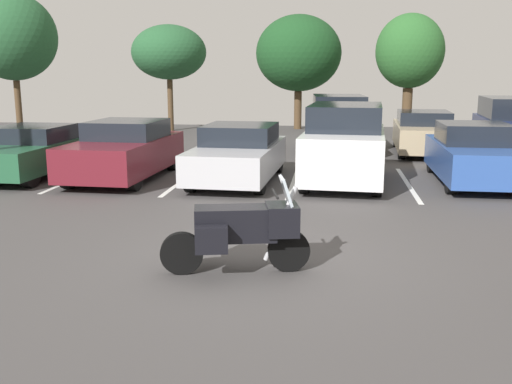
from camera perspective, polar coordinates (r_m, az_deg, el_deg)
name	(u,v)px	position (r m, az deg, el deg)	size (l,w,h in m)	color
ground	(265,263)	(8.99, 0.93, -6.93)	(44.00, 44.00, 0.10)	#423F3F
motorcycle_touring	(242,228)	(8.27, -1.36, -3.54)	(2.11, 1.04, 1.38)	black
parking_stripes	(239,180)	(15.42, -1.68, 1.18)	(20.38, 4.70, 0.01)	silver
car_green	(29,152)	(17.05, -21.17, 3.67)	(2.04, 4.28, 1.35)	#235638
car_maroon	(125,151)	(15.97, -12.63, 3.95)	(2.12, 4.57, 1.52)	maroon
car_silver	(238,154)	(15.19, -1.72, 3.70)	(2.13, 4.56, 1.45)	#B7B7BC
car_white	(345,144)	(15.08, 8.61, 4.62)	(2.22, 4.40, 1.98)	white
car_blue	(474,155)	(15.91, 20.40, 3.41)	(1.89, 4.37, 1.52)	#2D519E
car_far_black	(339,124)	(20.98, 8.04, 6.53)	(2.15, 4.49, 1.96)	black
car_far_tan	(423,133)	(21.16, 15.94, 5.56)	(2.08, 4.58, 1.45)	tan
car_far_navy	(510,126)	(21.93, 23.44, 5.88)	(2.22, 4.63, 1.93)	navy
tree_center_left	(169,52)	(28.33, -8.46, 13.27)	(3.47, 3.47, 4.91)	#4C3823
tree_left	(13,37)	(28.67, -22.56, 13.74)	(3.80, 3.80, 6.15)	#4C3823
tree_far_left	(299,53)	(28.93, 4.17, 13.29)	(4.09, 4.09, 5.43)	#4C3823
tree_rear	(410,52)	(27.22, 14.72, 13.04)	(2.97, 2.97, 5.26)	#4C3823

